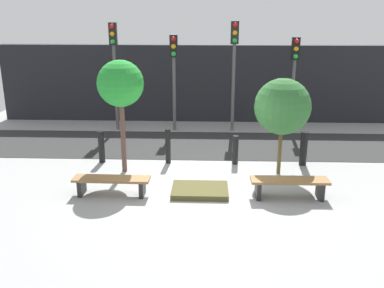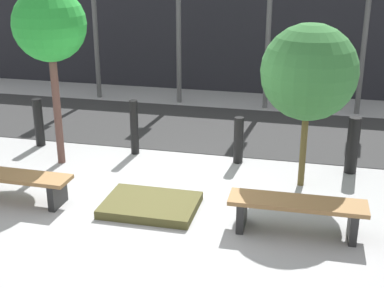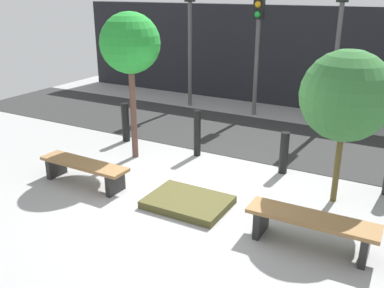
{
  "view_description": "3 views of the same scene",
  "coord_description": "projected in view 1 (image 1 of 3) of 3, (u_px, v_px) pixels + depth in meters",
  "views": [
    {
      "loc": [
        0.19,
        -9.93,
        4.26
      ],
      "look_at": [
        -0.23,
        0.53,
        1.01
      ],
      "focal_mm": 40.0,
      "sensor_mm": 36.0,
      "label": 1
    },
    {
      "loc": [
        2.24,
        -7.05,
        3.64
      ],
      "look_at": [
        0.54,
        0.1,
        0.95
      ],
      "focal_mm": 50.0,
      "sensor_mm": 36.0,
      "label": 2
    },
    {
      "loc": [
        3.22,
        -5.9,
        3.5
      ],
      "look_at": [
        -0.04,
        -0.05,
        1.05
      ],
      "focal_mm": 40.0,
      "sensor_mm": 36.0,
      "label": 3
    }
  ],
  "objects": [
    {
      "name": "bench_right",
      "position": [
        289.0,
        184.0,
        10.12
      ],
      "size": [
        1.84,
        0.5,
        0.48
      ],
      "rotation": [
        0.0,
        0.0,
        0.02
      ],
      "color": "black",
      "rests_on": "ground"
    },
    {
      "name": "bollard_far_left",
      "position": [
        101.0,
        147.0,
        12.5
      ],
      "size": [
        0.18,
        0.18,
        0.94
      ],
      "primitive_type": "cylinder",
      "color": "black",
      "rests_on": "ground"
    },
    {
      "name": "traffic_light_mid_west",
      "position": [
        174.0,
        65.0,
        15.33
      ],
      "size": [
        0.28,
        0.27,
        3.47
      ],
      "color": "#545454",
      "rests_on": "ground"
    },
    {
      "name": "bollard_right",
      "position": [
        304.0,
        148.0,
        12.27
      ],
      "size": [
        0.21,
        0.21,
        0.99
      ],
      "primitive_type": "cylinder",
      "color": "black",
      "rests_on": "ground"
    },
    {
      "name": "traffic_light_west",
      "position": [
        114.0,
        58.0,
        15.33
      ],
      "size": [
        0.28,
        0.27,
        3.89
      ],
      "color": "#4F4F4F",
      "rests_on": "ground"
    },
    {
      "name": "road_strip",
      "position": [
        202.0,
        145.0,
        14.25
      ],
      "size": [
        18.0,
        3.11,
        0.01
      ],
      "primitive_type": "cube",
      "color": "#2C2C2C",
      "rests_on": "ground"
    },
    {
      "name": "building_facade",
      "position": [
        204.0,
        83.0,
        17.08
      ],
      "size": [
        16.2,
        0.5,
        3.02
      ],
      "primitive_type": "cube",
      "color": "black",
      "rests_on": "ground"
    },
    {
      "name": "traffic_light_mid_east",
      "position": [
        234.0,
        57.0,
        15.16
      ],
      "size": [
        0.28,
        0.27,
        3.94
      ],
      "color": "#555555",
      "rests_on": "ground"
    },
    {
      "name": "bollard_left",
      "position": [
        168.0,
        146.0,
        12.41
      ],
      "size": [
        0.15,
        0.15,
        1.03
      ],
      "primitive_type": "cylinder",
      "color": "black",
      "rests_on": "ground"
    },
    {
      "name": "planter_bed",
      "position": [
        200.0,
        190.0,
        10.47
      ],
      "size": [
        1.37,
        1.0,
        0.13
      ],
      "primitive_type": "cube",
      "color": "#4C4825",
      "rests_on": "ground"
    },
    {
      "name": "bench_left",
      "position": [
        112.0,
        182.0,
        10.28
      ],
      "size": [
        1.85,
        0.47,
        0.44
      ],
      "rotation": [
        0.0,
        0.0,
        -0.02
      ],
      "color": "black",
      "rests_on": "ground"
    },
    {
      "name": "bollard_center",
      "position": [
        235.0,
        150.0,
        12.36
      ],
      "size": [
        0.17,
        0.17,
        0.85
      ],
      "primitive_type": "cylinder",
      "color": "black",
      "rests_on": "ground"
    },
    {
      "name": "tree_behind_right_bench",
      "position": [
        282.0,
        107.0,
        11.19
      ],
      "size": [
        1.49,
        1.49,
        2.62
      ],
      "color": "brown",
      "rests_on": "ground"
    },
    {
      "name": "traffic_light_east",
      "position": [
        294.0,
        67.0,
        15.18
      ],
      "size": [
        0.28,
        0.27,
        3.4
      ],
      "color": "#505050",
      "rests_on": "ground"
    },
    {
      "name": "tree_behind_left_bench",
      "position": [
        120.0,
        84.0,
        11.18
      ],
      "size": [
        1.23,
        1.23,
        3.07
      ],
      "color": "brown",
      "rests_on": "ground"
    },
    {
      "name": "ground_plane",
      "position": [
        200.0,
        188.0,
        10.75
      ],
      "size": [
        18.0,
        18.0,
        0.0
      ],
      "primitive_type": "plane",
      "color": "#969696"
    }
  ]
}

